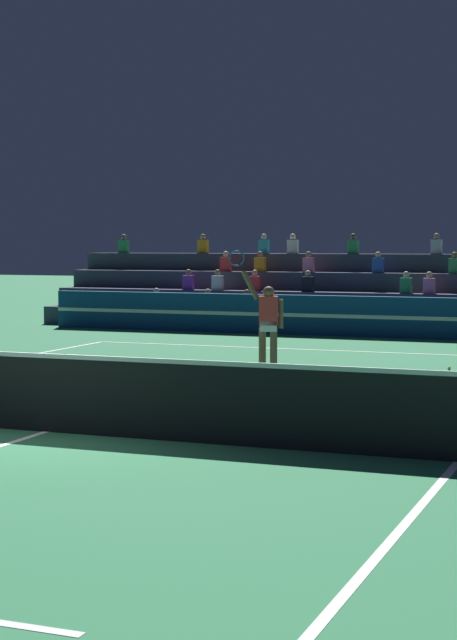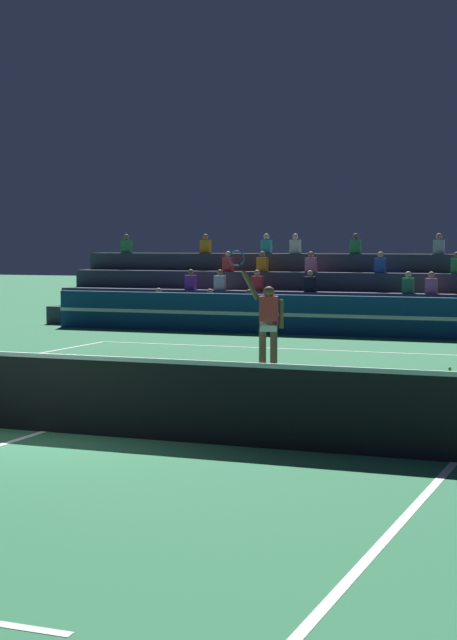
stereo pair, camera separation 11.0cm
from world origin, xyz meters
TOP-DOWN VIEW (x-y plane):
  - ground_plane at (0.00, 0.00)m, footprint 120.00×120.00m
  - court_lines at (0.00, 0.00)m, footprint 11.10×23.90m
  - tennis_net at (0.00, 0.00)m, footprint 12.00×0.10m
  - sponsor_banner_wall at (0.00, 15.80)m, footprint 18.00×0.26m
  - bleacher_stand at (0.02, 18.97)m, footprint 20.13×3.80m
  - tennis_player at (0.72, 6.96)m, footprint 1.07×0.41m
  - tennis_ball at (3.86, 9.02)m, footprint 0.07×0.07m

SIDE VIEW (x-z plane):
  - ground_plane at x=0.00m, z-range 0.00..0.00m
  - court_lines at x=0.00m, z-range 0.00..0.01m
  - tennis_ball at x=3.86m, z-range 0.00..0.07m
  - tennis_net at x=0.00m, z-range -0.01..1.09m
  - sponsor_banner_wall at x=0.00m, z-range 0.00..1.10m
  - bleacher_stand at x=0.02m, z-range -0.58..2.25m
  - tennis_player at x=0.72m, z-range -0.24..2.21m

